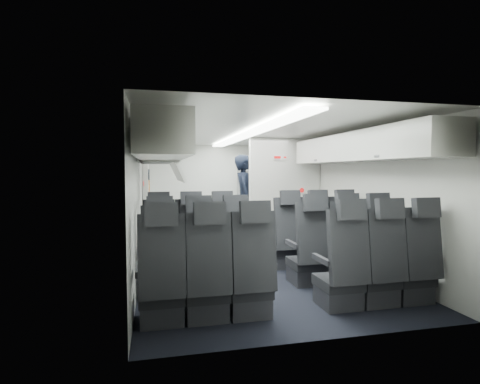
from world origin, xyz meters
name	(u,v)px	position (x,y,z in m)	size (l,w,h in m)	color
cabin_shell	(245,195)	(0.00, 0.00, 1.12)	(3.41, 6.01, 2.16)	black
seat_row_front	(254,244)	(0.00, -0.53, 0.40)	(3.33, 0.56, 1.24)	black
seat_row_mid	(272,257)	(0.00, -1.43, 0.40)	(3.33, 0.56, 1.24)	black
seat_row_rear	(297,276)	(0.00, -2.33, 0.40)	(3.33, 0.56, 1.24)	black
overhead_bin_left_rear	(161,139)	(-1.40, -2.00, 1.86)	(0.53, 1.80, 0.40)	silver
overhead_bin_left_front_open	(156,157)	(-1.44, -0.25, 1.74)	(0.64, 1.70, 0.72)	#9E9E93
overhead_bin_right_rear	(396,143)	(1.40, -2.00, 1.86)	(0.53, 1.80, 0.40)	silver
overhead_bin_right_front	(330,151)	(1.40, -0.25, 1.86)	(0.53, 1.70, 0.40)	silver
bulkhead_partition	(285,194)	(0.98, 0.80, 1.08)	(1.40, 0.15, 2.13)	white
galley_unit	(257,194)	(0.95, 2.72, 0.95)	(0.85, 0.52, 1.90)	#939399
boarding_door	(146,200)	(-1.64, 1.55, 0.95)	(0.12, 1.27, 1.86)	silver
flight_attendant	(245,199)	(0.38, 1.62, 0.93)	(0.68, 0.45, 1.86)	black
carry_on_bag	(157,154)	(-1.43, -0.19, 1.78)	(0.40, 0.28, 0.24)	black
papers	(254,193)	(0.57, 1.57, 1.05)	(0.21, 0.02, 0.15)	white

